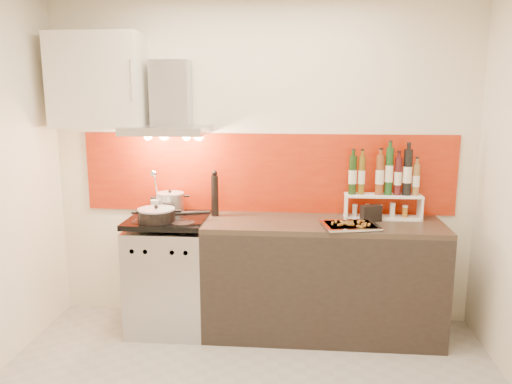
# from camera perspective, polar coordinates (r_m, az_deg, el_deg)

# --- Properties ---
(back_wall) EXTENTS (3.40, 0.02, 2.60)m
(back_wall) POSITION_cam_1_polar(r_m,az_deg,el_deg) (4.05, 0.56, 3.31)
(back_wall) COLOR silver
(back_wall) RESTS_ON ground
(backsplash) EXTENTS (3.00, 0.02, 0.64)m
(backsplash) POSITION_cam_1_polar(r_m,az_deg,el_deg) (4.04, 1.25, 2.15)
(backsplash) COLOR #961808
(backsplash) RESTS_ON back_wall
(range_stove) EXTENTS (0.60, 0.60, 0.91)m
(range_stove) POSITION_cam_1_polar(r_m,az_deg,el_deg) (4.08, -9.79, -9.26)
(range_stove) COLOR #B7B7BA
(range_stove) RESTS_ON ground
(counter) EXTENTS (1.80, 0.60, 0.90)m
(counter) POSITION_cam_1_polar(r_m,az_deg,el_deg) (3.96, 7.53, -9.70)
(counter) COLOR black
(counter) RESTS_ON ground
(range_hood) EXTENTS (0.62, 0.50, 0.61)m
(range_hood) POSITION_cam_1_polar(r_m,az_deg,el_deg) (3.97, -9.89, 9.41)
(range_hood) COLOR #B7B7BA
(range_hood) RESTS_ON back_wall
(upper_cabinet) EXTENTS (0.70, 0.35, 0.72)m
(upper_cabinet) POSITION_cam_1_polar(r_m,az_deg,el_deg) (4.13, -17.60, 12.01)
(upper_cabinet) COLOR beige
(upper_cabinet) RESTS_ON back_wall
(stock_pot) EXTENTS (0.22, 0.22, 0.19)m
(stock_pot) POSITION_cam_1_polar(r_m,az_deg,el_deg) (4.06, -9.78, -1.21)
(stock_pot) COLOR #B7B7BA
(stock_pot) RESTS_ON range_stove
(saute_pan) EXTENTS (0.53, 0.28, 0.13)m
(saute_pan) POSITION_cam_1_polar(r_m,az_deg,el_deg) (3.82, -11.20, -2.58)
(saute_pan) COLOR black
(saute_pan) RESTS_ON range_stove
(utensil_jar) EXTENTS (0.08, 0.12, 0.38)m
(utensil_jar) POSITION_cam_1_polar(r_m,az_deg,el_deg) (4.00, -11.42, -1.16)
(utensil_jar) COLOR silver
(utensil_jar) RESTS_ON range_stove
(pepper_mill) EXTENTS (0.06, 0.06, 0.37)m
(pepper_mill) POSITION_cam_1_polar(r_m,az_deg,el_deg) (3.94, -4.73, -0.22)
(pepper_mill) COLOR black
(pepper_mill) RESTS_ON counter
(step_shelf) EXTENTS (0.59, 0.16, 0.56)m
(step_shelf) POSITION_cam_1_polar(r_m,az_deg,el_deg) (3.96, 14.51, 0.62)
(step_shelf) COLOR white
(step_shelf) RESTS_ON counter
(caddy_box) EXTENTS (0.17, 0.12, 0.13)m
(caddy_box) POSITION_cam_1_polar(r_m,az_deg,el_deg) (3.87, 13.01, -2.44)
(caddy_box) COLOR black
(caddy_box) RESTS_ON counter
(baking_tray) EXTENTS (0.45, 0.38, 0.03)m
(baking_tray) POSITION_cam_1_polar(r_m,az_deg,el_deg) (3.69, 10.71, -3.75)
(baking_tray) COLOR silver
(baking_tray) RESTS_ON counter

